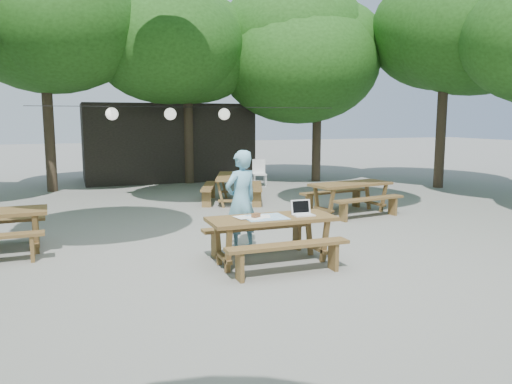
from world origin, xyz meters
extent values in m
plane|color=slate|center=(0.00, 0.00, 0.00)|extent=(80.00, 80.00, 0.00)
cube|color=black|center=(0.50, 10.50, 1.40)|extent=(6.00, 3.00, 2.80)
cube|color=brown|center=(-0.01, -1.17, 0.72)|extent=(2.00, 0.80, 0.06)
cube|color=brown|center=(-0.01, -1.82, 0.45)|extent=(1.90, 0.28, 0.05)
cube|color=brown|center=(-0.01, -0.52, 0.45)|extent=(1.90, 0.28, 0.05)
cube|color=brown|center=(-0.01, -1.17, 0.34)|extent=(1.70, 0.70, 0.69)
cube|color=brown|center=(3.35, 2.02, 0.72)|extent=(2.10, 1.11, 0.06)
cube|color=brown|center=(3.45, 1.38, 0.45)|extent=(1.92, 0.58, 0.05)
cube|color=brown|center=(3.24, 2.66, 0.45)|extent=(1.92, 0.58, 0.05)
cube|color=brown|center=(3.35, 2.02, 0.34)|extent=(1.79, 0.96, 0.69)
cube|color=brown|center=(1.17, 4.53, 0.72)|extent=(1.43, 2.15, 0.06)
cube|color=brown|center=(1.78, 4.31, 0.45)|extent=(0.90, 1.88, 0.05)
cube|color=brown|center=(0.56, 4.75, 0.45)|extent=(0.90, 1.88, 0.05)
cube|color=brown|center=(1.17, 4.53, 0.34)|extent=(1.23, 1.84, 0.69)
imported|color=#77BBD9|center=(-0.19, -0.21, 0.87)|extent=(0.74, 0.60, 1.75)
cube|color=white|center=(3.04, 7.35, 0.40)|extent=(0.53, 0.53, 0.04)
cube|color=white|center=(3.08, 7.55, 0.66)|extent=(0.44, 0.14, 0.48)
cube|color=white|center=(3.04, 7.35, 0.19)|extent=(0.50, 0.50, 0.38)
cube|color=white|center=(0.51, -1.24, 0.76)|extent=(0.34, 0.24, 0.02)
cube|color=white|center=(0.52, -1.12, 0.88)|extent=(0.33, 0.07, 0.23)
cube|color=black|center=(0.51, -1.13, 0.88)|extent=(0.28, 0.05, 0.19)
cube|color=#3A8AC6|center=(-0.12, -1.17, 0.75)|extent=(0.66, 0.56, 0.01)
cube|color=white|center=(-0.33, -1.17, 0.76)|extent=(0.31, 0.35, 0.00)
cube|color=white|center=(-0.13, -1.12, 0.76)|extent=(0.30, 0.35, 0.00)
cube|color=white|center=(-0.47, -1.09, 0.76)|extent=(0.26, 0.33, 0.00)
cube|color=brown|center=(-0.27, -1.15, 0.80)|extent=(0.16, 0.15, 0.06)
cylinder|color=black|center=(0.50, 6.00, 2.60)|extent=(9.00, 0.02, 0.02)
sphere|color=white|center=(-1.80, 6.00, 2.40)|extent=(0.34, 0.34, 0.34)
sphere|color=white|center=(-0.20, 6.00, 2.40)|extent=(0.34, 0.34, 0.34)
sphere|color=white|center=(1.40, 6.00, 2.40)|extent=(0.34, 0.34, 0.34)
cylinder|color=#2D2319|center=(-3.50, 8.50, 2.56)|extent=(0.32, 0.32, 5.12)
ellipsoid|color=#1D4612|center=(-3.50, 8.50, 5.42)|extent=(5.07, 5.07, 3.80)
cylinder|color=#2D2319|center=(1.00, 9.00, 2.18)|extent=(0.32, 0.32, 4.36)
ellipsoid|color=#1D4612|center=(1.00, 9.00, 4.66)|extent=(4.97, 4.97, 3.73)
cylinder|color=#2D2319|center=(5.50, 8.00, 2.18)|extent=(0.32, 0.32, 4.36)
ellipsoid|color=#1D4612|center=(5.50, 8.00, 4.66)|extent=(5.36, 5.36, 4.02)
cylinder|color=#2D2319|center=(8.50, 5.00, 2.53)|extent=(0.32, 0.32, 5.07)
ellipsoid|color=#1D4612|center=(8.50, 5.00, 5.37)|extent=(5.47, 5.47, 4.10)
camera|label=1|loc=(-2.93, -8.28, 2.29)|focal=35.00mm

